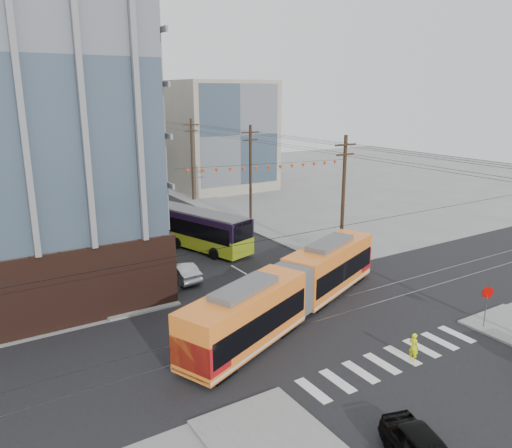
{
  "coord_description": "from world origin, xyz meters",
  "views": [
    {
      "loc": [
        -19.63,
        -20.03,
        14.45
      ],
      "look_at": [
        -0.54,
        10.45,
        4.86
      ],
      "focal_mm": 35.0,
      "sensor_mm": 36.0,
      "label": 1
    }
  ],
  "objects": [
    {
      "name": "parked_car_grey",
      "position": [
        -5.37,
        22.17,
        0.58
      ],
      "size": [
        3.42,
        4.63,
        1.17
      ],
      "primitive_type": "imported",
      "rotation": [
        0.0,
        0.0,
        2.74
      ],
      "color": "slate",
      "rests_on": "ground"
    },
    {
      "name": "streetcar",
      "position": [
        -1.52,
        4.45,
        1.9
      ],
      "size": [
        19.29,
        10.24,
        3.81
      ],
      "primitive_type": null,
      "rotation": [
        0.0,
        0.0,
        0.4
      ],
      "color": "orange",
      "rests_on": "ground"
    },
    {
      "name": "parked_car_silver",
      "position": [
        -5.0,
        14.51,
        0.75
      ],
      "size": [
        1.69,
        4.57,
        1.49
      ],
      "primitive_type": "imported",
      "rotation": [
        0.0,
        0.0,
        3.17
      ],
      "color": "gray",
      "rests_on": "ground"
    },
    {
      "name": "city_bus",
      "position": [
        -0.48,
        22.09,
        1.87
      ],
      "size": [
        6.72,
        13.43,
        3.74
      ],
      "primitive_type": null,
      "rotation": [
        0.0,
        0.0,
        0.31
      ],
      "color": "black",
      "rests_on": "ground"
    },
    {
      "name": "parked_car_white",
      "position": [
        -5.45,
        18.94,
        0.67
      ],
      "size": [
        2.31,
        4.77,
        1.34
      ],
      "primitive_type": "imported",
      "rotation": [
        0.0,
        0.0,
        3.24
      ],
      "color": "#B9AAA6",
      "rests_on": "ground"
    },
    {
      "name": "bg_bldg_ne_far",
      "position": [
        18.0,
        68.0,
        7.0
      ],
      "size": [
        16.0,
        16.0,
        14.0
      ],
      "primitive_type": "cube",
      "color": "#8C99A5",
      "rests_on": "ground"
    },
    {
      "name": "utility_pole_far",
      "position": [
        8.5,
        56.0,
        5.5
      ],
      "size": [
        0.3,
        0.3,
        11.0
      ],
      "primitive_type": "cylinder",
      "color": "black",
      "rests_on": "ground"
    },
    {
      "name": "stop_sign",
      "position": [
        7.7,
        -3.37,
        1.32
      ],
      "size": [
        1.04,
        1.04,
        2.65
      ],
      "primitive_type": null,
      "rotation": [
        0.0,
        0.0,
        -0.37
      ],
      "color": "#B20300",
      "rests_on": "ground"
    },
    {
      "name": "bg_bldg_ne_near",
      "position": [
        16.0,
        48.0,
        8.0
      ],
      "size": [
        14.0,
        14.0,
        16.0
      ],
      "primitive_type": "cube",
      "color": "gray",
      "rests_on": "ground"
    },
    {
      "name": "jersey_barrier",
      "position": [
        8.3,
        10.51,
        0.38
      ],
      "size": [
        1.81,
        3.84,
        0.75
      ],
      "primitive_type": "cube",
      "rotation": [
        0.0,
        0.0,
        -0.27
      ],
      "color": "gray",
      "rests_on": "ground"
    },
    {
      "name": "ground",
      "position": [
        0.0,
        0.0,
        0.0
      ],
      "size": [
        160.0,
        160.0,
        0.0
      ],
      "primitive_type": "plane",
      "color": "slate"
    },
    {
      "name": "pedestrian",
      "position": [
        0.88,
        -3.66,
        0.83
      ],
      "size": [
        0.42,
        0.62,
        1.65
      ],
      "primitive_type": "imported",
      "rotation": [
        0.0,
        0.0,
        1.61
      ],
      "color": "#F0FF13",
      "rests_on": "ground"
    }
  ]
}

